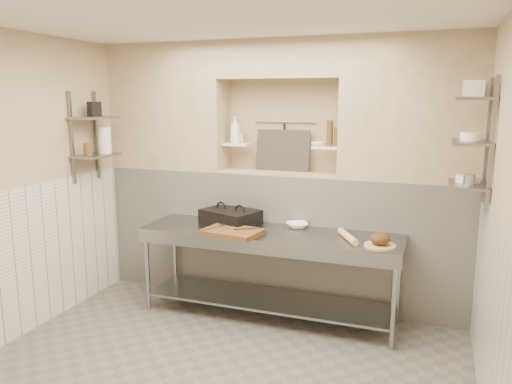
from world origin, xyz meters
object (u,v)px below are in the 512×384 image
at_px(bowl_alcove, 318,144).
at_px(rolling_pin, 348,237).
at_px(jug_left, 105,140).
at_px(cutting_board, 232,232).
at_px(panini_press, 231,217).
at_px(prep_table, 269,257).
at_px(bottle_soap, 235,130).
at_px(bread_loaf, 380,239).
at_px(mixing_bowl, 297,225).

bearing_deg(bowl_alcove, rolling_pin, -51.97).
bearing_deg(jug_left, cutting_board, -8.28).
bearing_deg(panini_press, rolling_pin, 11.74).
bearing_deg(rolling_pin, prep_table, 178.79).
bearing_deg(rolling_pin, bottle_soap, 157.43).
xyz_separation_m(bread_loaf, bowl_alcove, (-0.74, 0.67, 0.76)).
distance_m(mixing_bowl, bowl_alcove, 0.87).
height_order(prep_table, bread_loaf, bread_loaf).
bearing_deg(prep_table, mixing_bowl, 49.21).
distance_m(mixing_bowl, rolling_pin, 0.62).
relative_size(cutting_board, bowl_alcove, 4.01).
height_order(bowl_alcove, jug_left, jug_left).
relative_size(prep_table, bottle_soap, 8.86).
bearing_deg(rolling_pin, bowl_alcove, 128.03).
distance_m(bread_loaf, jug_left, 3.10).
relative_size(mixing_bowl, bowl_alcove, 1.61).
xyz_separation_m(panini_press, jug_left, (-1.43, -0.14, 0.78)).
relative_size(mixing_bowl, jug_left, 0.77).
relative_size(rolling_pin, bread_loaf, 2.35).
relative_size(cutting_board, bread_loaf, 3.05).
relative_size(prep_table, rolling_pin, 6.22).
distance_m(panini_press, bread_loaf, 1.60).
relative_size(bottle_soap, bowl_alcove, 2.16).
bearing_deg(bread_loaf, bowl_alcove, 137.90).
relative_size(panini_press, bowl_alcove, 4.90).
bearing_deg(panini_press, prep_table, 1.00).
relative_size(prep_table, mixing_bowl, 11.92).
distance_m(cutting_board, bottle_soap, 1.23).
xyz_separation_m(panini_press, cutting_board, (0.18, -0.37, -0.05)).
bearing_deg(panini_press, bowl_alcove, 44.28).
height_order(cutting_board, bottle_soap, bottle_soap).
xyz_separation_m(mixing_bowl, bottle_soap, (-0.80, 0.30, 0.93)).
height_order(prep_table, rolling_pin, rolling_pin).
bearing_deg(cutting_board, prep_table, 33.88).
bearing_deg(bottle_soap, bowl_alcove, -0.55).
bearing_deg(cutting_board, bowl_alcove, 48.87).
xyz_separation_m(prep_table, mixing_bowl, (0.22, 0.25, 0.28)).
distance_m(cutting_board, jug_left, 1.82).
bearing_deg(bread_loaf, jug_left, 177.03).
distance_m(bottle_soap, bowl_alcove, 0.93).
height_order(mixing_bowl, bread_loaf, bread_loaf).
height_order(prep_table, bottle_soap, bottle_soap).
bearing_deg(jug_left, rolling_pin, -0.93).
bearing_deg(panini_press, jug_left, -154.50).
distance_m(rolling_pin, bread_loaf, 0.33).
xyz_separation_m(prep_table, jug_left, (-1.91, 0.03, 1.11)).
xyz_separation_m(prep_table, rolling_pin, (0.78, -0.02, 0.29)).
relative_size(rolling_pin, jug_left, 1.47).
xyz_separation_m(bottle_soap, bowl_alcove, (0.93, -0.01, -0.13)).
height_order(rolling_pin, bottle_soap, bottle_soap).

